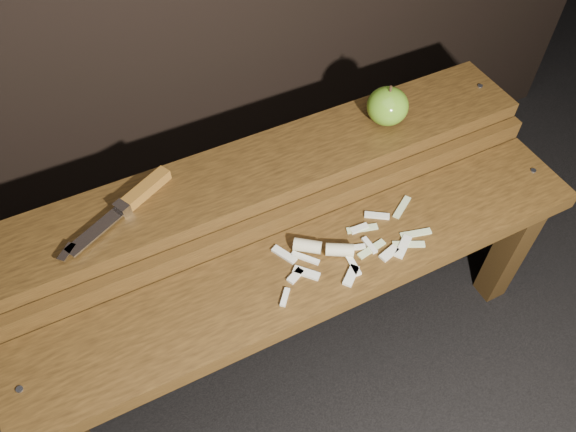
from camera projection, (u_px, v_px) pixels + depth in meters
name	position (u px, v px, depth m)	size (l,w,h in m)	color
ground	(298.00, 340.00, 1.45)	(60.00, 60.00, 0.00)	black
bench_front_tier	(315.00, 287.00, 1.14)	(1.20, 0.20, 0.42)	#33200C
bench_rear_tier	(266.00, 193.00, 1.22)	(1.20, 0.21, 0.50)	#33200C
apple	(388.00, 106.00, 1.21)	(0.09, 0.09, 0.09)	#5B8D1D
knife	(134.00, 199.00, 1.08)	(0.25, 0.14, 0.02)	brown
apple_scraps	(340.00, 249.00, 1.11)	(0.37, 0.15, 0.03)	beige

